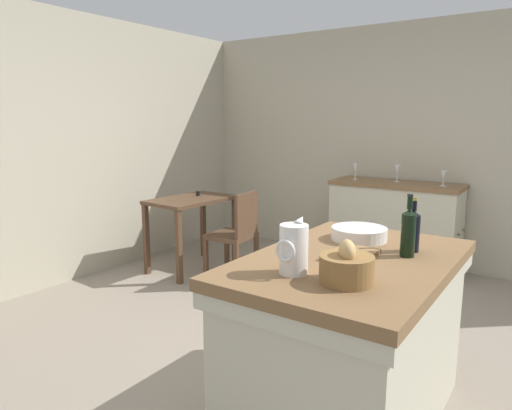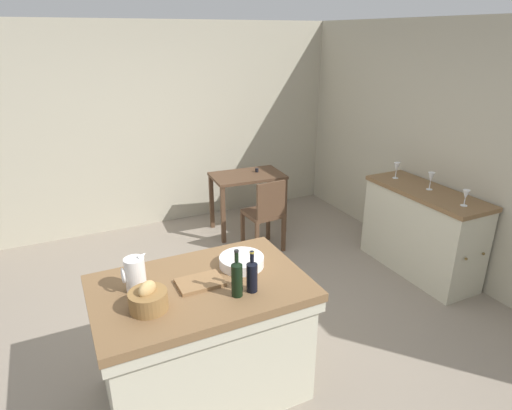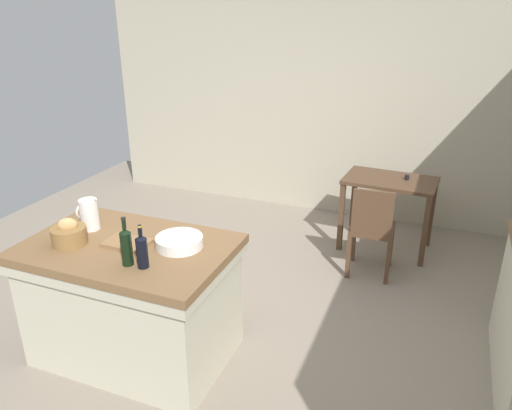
{
  "view_description": "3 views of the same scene",
  "coord_description": "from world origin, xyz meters",
  "px_view_note": "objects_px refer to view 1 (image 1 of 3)",
  "views": [
    {
      "loc": [
        -2.57,
        -1.5,
        1.59
      ],
      "look_at": [
        0.12,
        0.34,
        0.98
      ],
      "focal_mm": 32.7,
      "sensor_mm": 36.0,
      "label": 1
    },
    {
      "loc": [
        -1.16,
        -3.01,
        2.45
      ],
      "look_at": [
        0.38,
        0.19,
        1.03
      ],
      "focal_mm": 30.46,
      "sensor_mm": 36.0,
      "label": 2
    },
    {
      "loc": [
        1.49,
        -3.06,
        2.42
      ],
      "look_at": [
        0.2,
        0.18,
        0.98
      ],
      "focal_mm": 34.54,
      "sensor_mm": 36.0,
      "label": 3
    }
  ],
  "objects_px": {
    "cutting_board": "(351,255)",
    "bread_basket": "(347,267)",
    "wine_bottle_dark": "(413,230)",
    "wine_glass_far_left": "(444,175)",
    "island_table": "(349,333)",
    "wash_bowl": "(359,234)",
    "wine_glass_middle": "(356,168)",
    "pitcher": "(294,249)",
    "wooden_chair": "(236,233)",
    "writing_desk": "(192,210)",
    "side_cabinet": "(394,225)",
    "wine_bottle_amber": "(408,232)",
    "wine_glass_left": "(397,170)"
  },
  "relations": [
    {
      "from": "wash_bowl",
      "to": "cutting_board",
      "type": "bearing_deg",
      "value": -163.76
    },
    {
      "from": "bread_basket",
      "to": "cutting_board",
      "type": "height_order",
      "value": "bread_basket"
    },
    {
      "from": "writing_desk",
      "to": "wash_bowl",
      "type": "relative_size",
      "value": 2.94
    },
    {
      "from": "bread_basket",
      "to": "side_cabinet",
      "type": "bearing_deg",
      "value": 14.19
    },
    {
      "from": "side_cabinet",
      "to": "wooden_chair",
      "type": "distance_m",
      "value": 1.72
    },
    {
      "from": "side_cabinet",
      "to": "writing_desk",
      "type": "height_order",
      "value": "side_cabinet"
    },
    {
      "from": "pitcher",
      "to": "wine_glass_left",
      "type": "bearing_deg",
      "value": 9.74
    },
    {
      "from": "wine_bottle_dark",
      "to": "wine_glass_far_left",
      "type": "xyz_separation_m",
      "value": [
        2.38,
        0.39,
        0.03
      ]
    },
    {
      "from": "cutting_board",
      "to": "wine_glass_far_left",
      "type": "xyz_separation_m",
      "value": [
        2.66,
        0.17,
        0.13
      ]
    },
    {
      "from": "writing_desk",
      "to": "wooden_chair",
      "type": "relative_size",
      "value": 1.04
    },
    {
      "from": "island_table",
      "to": "bread_basket",
      "type": "height_order",
      "value": "bread_basket"
    },
    {
      "from": "writing_desk",
      "to": "wine_glass_middle",
      "type": "height_order",
      "value": "wine_glass_middle"
    },
    {
      "from": "island_table",
      "to": "pitcher",
      "type": "xyz_separation_m",
      "value": [
        -0.39,
        0.12,
        0.53
      ]
    },
    {
      "from": "wash_bowl",
      "to": "wine_glass_middle",
      "type": "bearing_deg",
      "value": 23.13
    },
    {
      "from": "pitcher",
      "to": "wooden_chair",
      "type": "bearing_deg",
      "value": 43.03
    },
    {
      "from": "island_table",
      "to": "wine_glass_middle",
      "type": "height_order",
      "value": "wine_glass_middle"
    },
    {
      "from": "writing_desk",
      "to": "cutting_board",
      "type": "distance_m",
      "value": 2.82
    },
    {
      "from": "wooden_chair",
      "to": "wine_glass_middle",
      "type": "relative_size",
      "value": 5.0
    },
    {
      "from": "writing_desk",
      "to": "pitcher",
      "type": "distance_m",
      "value": 2.96
    },
    {
      "from": "island_table",
      "to": "side_cabinet",
      "type": "relative_size",
      "value": 1.04
    },
    {
      "from": "side_cabinet",
      "to": "bread_basket",
      "type": "relative_size",
      "value": 5.79
    },
    {
      "from": "island_table",
      "to": "wash_bowl",
      "type": "relative_size",
      "value": 4.43
    },
    {
      "from": "wooden_chair",
      "to": "wash_bowl",
      "type": "xyz_separation_m",
      "value": [
        -1.04,
        -1.67,
        0.45
      ]
    },
    {
      "from": "writing_desk",
      "to": "island_table",
      "type": "bearing_deg",
      "value": -121.0
    },
    {
      "from": "wine_bottle_dark",
      "to": "wine_glass_middle",
      "type": "xyz_separation_m",
      "value": [
        2.39,
        1.31,
        0.04
      ]
    },
    {
      "from": "writing_desk",
      "to": "wash_bowl",
      "type": "distance_m",
      "value": 2.57
    },
    {
      "from": "wash_bowl",
      "to": "wine_glass_middle",
      "type": "distance_m",
      "value": 2.52
    },
    {
      "from": "wooden_chair",
      "to": "wine_bottle_amber",
      "type": "bearing_deg",
      "value": -121.32
    },
    {
      "from": "cutting_board",
      "to": "wine_bottle_dark",
      "type": "bearing_deg",
      "value": -38.73
    },
    {
      "from": "wash_bowl",
      "to": "bread_basket",
      "type": "distance_m",
      "value": 0.75
    },
    {
      "from": "wine_glass_far_left",
      "to": "wine_glass_left",
      "type": "bearing_deg",
      "value": 83.38
    },
    {
      "from": "wine_bottle_amber",
      "to": "wine_glass_far_left",
      "type": "bearing_deg",
      "value": 9.09
    },
    {
      "from": "island_table",
      "to": "wine_glass_left",
      "type": "bearing_deg",
      "value": 13.45
    },
    {
      "from": "wine_glass_middle",
      "to": "cutting_board",
      "type": "bearing_deg",
      "value": -157.74
    },
    {
      "from": "wooden_chair",
      "to": "wine_glass_left",
      "type": "distance_m",
      "value": 1.83
    },
    {
      "from": "pitcher",
      "to": "wine_bottle_dark",
      "type": "distance_m",
      "value": 0.75
    },
    {
      "from": "side_cabinet",
      "to": "cutting_board",
      "type": "xyz_separation_m",
      "value": [
        -2.68,
        -0.64,
        0.44
      ]
    },
    {
      "from": "wine_glass_middle",
      "to": "wine_bottle_dark",
      "type": "bearing_deg",
      "value": -151.2
    },
    {
      "from": "writing_desk",
      "to": "wine_glass_middle",
      "type": "bearing_deg",
      "value": -47.17
    },
    {
      "from": "wooden_chair",
      "to": "bread_basket",
      "type": "bearing_deg",
      "value": -132.63
    },
    {
      "from": "wooden_chair",
      "to": "wine_bottle_amber",
      "type": "xyz_separation_m",
      "value": [
        -1.22,
        -2.0,
        0.54
      ]
    },
    {
      "from": "island_table",
      "to": "side_cabinet",
      "type": "height_order",
      "value": "side_cabinet"
    },
    {
      "from": "wooden_chair",
      "to": "wine_bottle_amber",
      "type": "distance_m",
      "value": 2.41
    },
    {
      "from": "writing_desk",
      "to": "wash_bowl",
      "type": "height_order",
      "value": "wash_bowl"
    },
    {
      "from": "island_table",
      "to": "bread_basket",
      "type": "xyz_separation_m",
      "value": [
        -0.37,
        -0.13,
        0.48
      ]
    },
    {
      "from": "island_table",
      "to": "wine_bottle_dark",
      "type": "distance_m",
      "value": 0.64
    },
    {
      "from": "pitcher",
      "to": "wash_bowl",
      "type": "distance_m",
      "value": 0.74
    },
    {
      "from": "writing_desk",
      "to": "pitcher",
      "type": "relative_size",
      "value": 3.48
    },
    {
      "from": "cutting_board",
      "to": "bread_basket",
      "type": "bearing_deg",
      "value": -160.08
    },
    {
      "from": "wash_bowl",
      "to": "writing_desk",
      "type": "bearing_deg",
      "value": 64.48
    }
  ]
}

